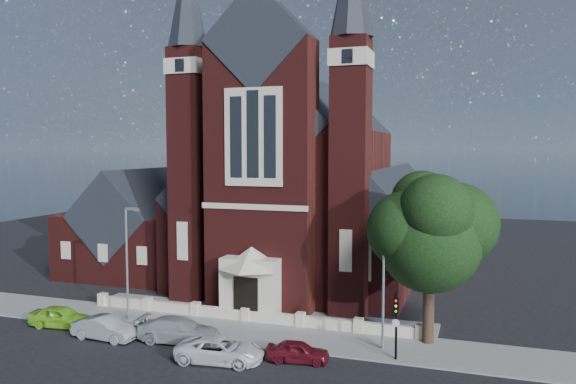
{
  "coord_description": "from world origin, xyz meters",
  "views": [
    {
      "loc": [
        15.22,
        -29.14,
        12.16
      ],
      "look_at": [
        1.24,
        12.0,
        8.81
      ],
      "focal_mm": 35.0,
      "sensor_mm": 36.0,
      "label": 1
    }
  ],
  "objects_px": {
    "street_lamp_left": "(128,257)",
    "car_silver_b": "(179,330)",
    "traffic_signal": "(396,318)",
    "car_dark_red": "(298,351)",
    "church": "(312,190)",
    "car_white_suv": "(220,350)",
    "parish_hall": "(142,232)",
    "car_silver_a": "(105,328)",
    "street_lamp_right": "(385,276)",
    "street_tree": "(431,234)",
    "car_lime_van": "(61,317)"
  },
  "relations": [
    {
      "from": "street_lamp_left",
      "to": "car_silver_b",
      "type": "height_order",
      "value": "street_lamp_left"
    },
    {
      "from": "traffic_signal",
      "to": "car_dark_red",
      "type": "xyz_separation_m",
      "value": [
        -5.29,
        -1.83,
        -1.97
      ]
    },
    {
      "from": "church",
      "to": "car_white_suv",
      "type": "distance_m",
      "value": 25.0
    },
    {
      "from": "parish_hall",
      "to": "car_silver_a",
      "type": "xyz_separation_m",
      "value": [
        8.89,
        -17.75,
        -3.29
      ]
    },
    {
      "from": "church",
      "to": "parish_hall",
      "type": "distance_m",
      "value": 17.26
    },
    {
      "from": "street_lamp_right",
      "to": "car_white_suv",
      "type": "bearing_deg",
      "value": -150.42
    },
    {
      "from": "parish_hall",
      "to": "street_tree",
      "type": "distance_m",
      "value": 31.27
    },
    {
      "from": "street_tree",
      "to": "car_lime_van",
      "type": "relative_size",
      "value": 2.49
    },
    {
      "from": "traffic_signal",
      "to": "car_lime_van",
      "type": "height_order",
      "value": "traffic_signal"
    },
    {
      "from": "car_lime_van",
      "to": "car_dark_red",
      "type": "height_order",
      "value": "car_lime_van"
    },
    {
      "from": "street_lamp_right",
      "to": "car_lime_van",
      "type": "xyz_separation_m",
      "value": [
        -21.6,
        -2.65,
        -3.87
      ]
    },
    {
      "from": "traffic_signal",
      "to": "car_silver_a",
      "type": "xyz_separation_m",
      "value": [
        -18.11,
        -2.17,
        -1.86
      ]
    },
    {
      "from": "church",
      "to": "street_lamp_right",
      "type": "xyz_separation_m",
      "value": [
        10.09,
        -18.94,
        -3.59
      ]
    },
    {
      "from": "traffic_signal",
      "to": "car_silver_a",
      "type": "distance_m",
      "value": 18.33
    },
    {
      "from": "car_white_suv",
      "to": "parish_hall",
      "type": "bearing_deg",
      "value": 36.19
    },
    {
      "from": "street_lamp_left",
      "to": "car_white_suv",
      "type": "height_order",
      "value": "street_lamp_left"
    },
    {
      "from": "street_tree",
      "to": "car_dark_red",
      "type": "height_order",
      "value": "street_tree"
    },
    {
      "from": "church",
      "to": "car_dark_red",
      "type": "bearing_deg",
      "value": -75.68
    },
    {
      "from": "car_lime_van",
      "to": "street_lamp_right",
      "type": "bearing_deg",
      "value": -89.69
    },
    {
      "from": "parish_hall",
      "to": "street_lamp_right",
      "type": "distance_m",
      "value": 29.62
    },
    {
      "from": "parish_hall",
      "to": "street_lamp_left",
      "type": "bearing_deg",
      "value": -59.98
    },
    {
      "from": "street_lamp_right",
      "to": "car_silver_a",
      "type": "relative_size",
      "value": 1.84
    },
    {
      "from": "street_lamp_left",
      "to": "car_dark_red",
      "type": "xyz_separation_m",
      "value": [
        13.61,
        -3.41,
        -3.98
      ]
    },
    {
      "from": "street_tree",
      "to": "car_silver_a",
      "type": "height_order",
      "value": "street_tree"
    },
    {
      "from": "street_tree",
      "to": "traffic_signal",
      "type": "distance_m",
      "value": 5.7
    },
    {
      "from": "traffic_signal",
      "to": "car_lime_van",
      "type": "xyz_separation_m",
      "value": [
        -22.51,
        -1.07,
        -1.85
      ]
    },
    {
      "from": "church",
      "to": "car_dark_red",
      "type": "distance_m",
      "value": 24.28
    },
    {
      "from": "traffic_signal",
      "to": "street_lamp_left",
      "type": "bearing_deg",
      "value": 175.24
    },
    {
      "from": "car_silver_b",
      "to": "street_lamp_left",
      "type": "bearing_deg",
      "value": 57.91
    },
    {
      "from": "car_dark_red",
      "to": "traffic_signal",
      "type": "bearing_deg",
      "value": -79.49
    },
    {
      "from": "street_tree",
      "to": "car_white_suv",
      "type": "distance_m",
      "value": 14.32
    },
    {
      "from": "parish_hall",
      "to": "car_white_suv",
      "type": "height_order",
      "value": "parish_hall"
    },
    {
      "from": "street_tree",
      "to": "car_silver_b",
      "type": "height_order",
      "value": "street_tree"
    },
    {
      "from": "street_tree",
      "to": "car_white_suv",
      "type": "bearing_deg",
      "value": -149.32
    },
    {
      "from": "car_white_suv",
      "to": "car_dark_red",
      "type": "height_order",
      "value": "car_white_suv"
    },
    {
      "from": "street_lamp_right",
      "to": "car_silver_b",
      "type": "xyz_separation_m",
      "value": [
        -12.47,
        -2.67,
        -3.83
      ]
    },
    {
      "from": "street_lamp_right",
      "to": "traffic_signal",
      "type": "distance_m",
      "value": 2.71
    },
    {
      "from": "parish_hall",
      "to": "car_lime_van",
      "type": "relative_size",
      "value": 2.84
    },
    {
      "from": "car_lime_van",
      "to": "car_silver_a",
      "type": "distance_m",
      "value": 4.54
    },
    {
      "from": "street_lamp_left",
      "to": "car_silver_a",
      "type": "bearing_deg",
      "value": -77.88
    },
    {
      "from": "church",
      "to": "car_lime_van",
      "type": "distance_m",
      "value": 25.57
    },
    {
      "from": "car_lime_van",
      "to": "car_silver_a",
      "type": "height_order",
      "value": "car_lime_van"
    },
    {
      "from": "church",
      "to": "parish_hall",
      "type": "bearing_deg",
      "value": -162.84
    },
    {
      "from": "parish_hall",
      "to": "car_dark_red",
      "type": "bearing_deg",
      "value": -38.73
    },
    {
      "from": "street_lamp_left",
      "to": "street_lamp_right",
      "type": "relative_size",
      "value": 1.0
    },
    {
      "from": "church",
      "to": "street_tree",
      "type": "height_order",
      "value": "church"
    },
    {
      "from": "car_silver_a",
      "to": "car_white_suv",
      "type": "height_order",
      "value": "car_silver_a"
    },
    {
      "from": "parish_hall",
      "to": "street_lamp_right",
      "type": "bearing_deg",
      "value": -28.22
    },
    {
      "from": "church",
      "to": "traffic_signal",
      "type": "bearing_deg",
      "value": -61.8
    },
    {
      "from": "car_silver_a",
      "to": "car_silver_b",
      "type": "bearing_deg",
      "value": -73.97
    }
  ]
}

